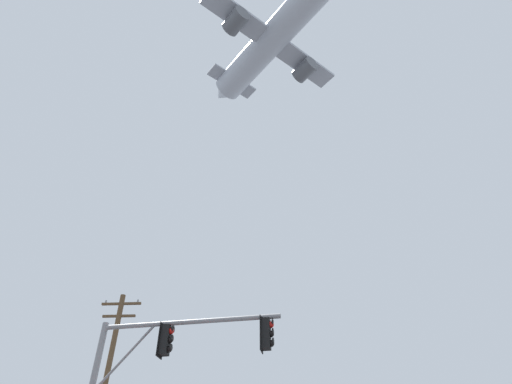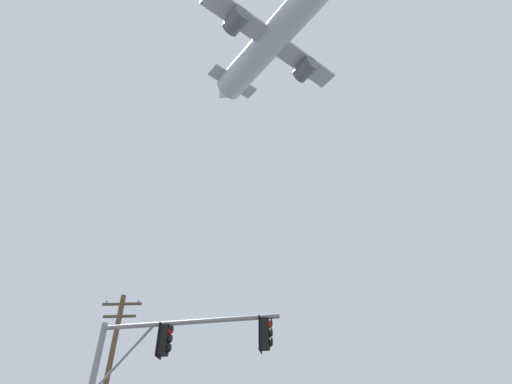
# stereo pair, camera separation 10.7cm
# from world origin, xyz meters

# --- Properties ---
(signal_pole_near) EXTENTS (5.81, 1.00, 6.15)m
(signal_pole_near) POSITION_xyz_m (-3.35, 6.44, 4.63)
(signal_pole_near) COLOR gray
(signal_pole_near) RESTS_ON ground
(airplane) EXTENTS (17.63, 19.72, 6.43)m
(airplane) POSITION_xyz_m (1.07, 20.88, 44.60)
(airplane) COLOR #B7BCC6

